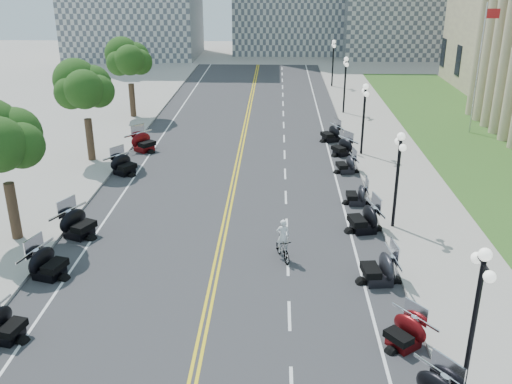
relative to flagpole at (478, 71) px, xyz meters
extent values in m
plane|color=gray|center=(-18.00, -22.00, -5.00)|extent=(160.00, 160.00, 0.00)
cube|color=#333335|center=(-18.00, -12.00, -5.00)|extent=(16.00, 90.00, 0.01)
cube|color=yellow|center=(-18.12, -12.00, -4.99)|extent=(0.12, 90.00, 0.00)
cube|color=yellow|center=(-17.88, -12.00, -4.99)|extent=(0.12, 90.00, 0.00)
cube|color=white|center=(-11.60, -12.00, -4.99)|extent=(0.12, 90.00, 0.00)
cube|color=white|center=(-24.40, -12.00, -4.99)|extent=(0.12, 90.00, 0.00)
cube|color=white|center=(-14.80, -26.00, -4.99)|extent=(0.12, 2.00, 0.00)
cube|color=white|center=(-14.80, -22.00, -4.99)|extent=(0.12, 2.00, 0.00)
cube|color=white|center=(-14.80, -18.00, -4.99)|extent=(0.12, 2.00, 0.00)
cube|color=white|center=(-14.80, -14.00, -4.99)|extent=(0.12, 2.00, 0.00)
cube|color=white|center=(-14.80, -10.00, -4.99)|extent=(0.12, 2.00, 0.00)
cube|color=white|center=(-14.80, -6.00, -4.99)|extent=(0.12, 2.00, 0.00)
cube|color=white|center=(-14.80, -2.00, -4.99)|extent=(0.12, 2.00, 0.00)
cube|color=white|center=(-14.80, 2.00, -4.99)|extent=(0.12, 2.00, 0.00)
cube|color=white|center=(-14.80, 6.00, -4.99)|extent=(0.12, 2.00, 0.00)
cube|color=white|center=(-14.80, 10.00, -4.99)|extent=(0.12, 2.00, 0.00)
cube|color=white|center=(-14.80, 14.00, -4.99)|extent=(0.12, 2.00, 0.00)
cube|color=white|center=(-14.80, 18.00, -4.99)|extent=(0.12, 2.00, 0.00)
cube|color=white|center=(-14.80, 22.00, -4.99)|extent=(0.12, 2.00, 0.00)
cube|color=white|center=(-14.80, 26.00, -4.99)|extent=(0.12, 2.00, 0.00)
cube|color=white|center=(-14.80, 30.00, -4.99)|extent=(0.12, 2.00, 0.00)
cube|color=#9E9991|center=(-7.50, -12.00, -4.92)|extent=(5.00, 90.00, 0.15)
cube|color=#9E9991|center=(-28.50, -12.00, -4.92)|extent=(5.00, 90.00, 0.15)
cube|color=#356023|center=(-0.50, -4.00, -4.95)|extent=(9.00, 60.00, 0.10)
imported|color=#A51414|center=(-15.04, -21.47, -4.46)|extent=(1.05, 1.87, 1.08)
imported|color=white|center=(-15.04, -21.47, -3.10)|extent=(0.60, 0.39, 1.65)
camera|label=1|loc=(-15.39, -44.63, 7.59)|focal=40.00mm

